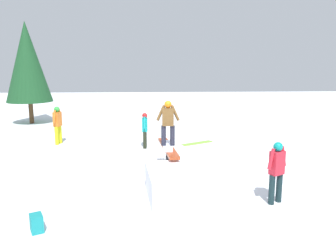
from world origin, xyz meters
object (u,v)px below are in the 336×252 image
object	(u,v)px
rail_feature	(168,151)
bystander_teal	(145,128)
bystander_red	(277,169)
loose_snowboard_lime	(197,143)
backpack_on_snow	(37,223)
main_rider_on_rail	(168,124)
bystander_orange	(58,123)
pine_tree_near	(27,62)

from	to	relation	value
rail_feature	bystander_teal	distance (m)	3.29
bystander_red	loose_snowboard_lime	world-z (taller)	bystander_red
loose_snowboard_lime	backpack_on_snow	xyz separation A→B (m)	(-7.03, 4.13, 0.16)
bystander_red	rail_feature	bearing A→B (deg)	-71.90
main_rider_on_rail	bystander_orange	world-z (taller)	main_rider_on_rail
main_rider_on_rail	loose_snowboard_lime	xyz separation A→B (m)	(3.80, -1.42, -1.49)
bystander_red	loose_snowboard_lime	xyz separation A→B (m)	(5.96, 0.96, -0.81)
bystander_red	backpack_on_snow	bearing A→B (deg)	-17.80
main_rider_on_rail	backpack_on_snow	xyz separation A→B (m)	(-3.23, 2.72, -1.33)
pine_tree_near	bystander_red	bearing A→B (deg)	-139.85
bystander_red	loose_snowboard_lime	bearing A→B (deg)	-110.44
loose_snowboard_lime	backpack_on_snow	world-z (taller)	backpack_on_snow
main_rider_on_rail	bystander_teal	size ratio (longest dim) A/B	0.99
bystander_orange	backpack_on_snow	world-z (taller)	bystander_orange
rail_feature	bystander_teal	xyz separation A→B (m)	(3.21, 0.72, 0.06)
rail_feature	pine_tree_near	distance (m)	11.76
backpack_on_snow	pine_tree_near	distance (m)	13.39
bystander_orange	loose_snowboard_lime	bearing A→B (deg)	-77.62
rail_feature	bystander_orange	xyz separation A→B (m)	(4.02, 4.25, 0.15)
main_rider_on_rail	backpack_on_snow	bearing A→B (deg)	143.61
bystander_red	backpack_on_snow	xyz separation A→B (m)	(-1.06, 5.09, -0.65)
main_rider_on_rail	loose_snowboard_lime	size ratio (longest dim) A/B	0.95
loose_snowboard_lime	pine_tree_near	world-z (taller)	pine_tree_near
rail_feature	bystander_orange	size ratio (longest dim) A/B	1.51
main_rider_on_rail	loose_snowboard_lime	world-z (taller)	main_rider_on_rail
bystander_teal	bystander_red	bearing A→B (deg)	32.15
bystander_orange	loose_snowboard_lime	xyz separation A→B (m)	(-0.22, -5.66, -0.85)
bystander_teal	bystander_orange	size ratio (longest dim) A/B	0.89
rail_feature	main_rider_on_rail	world-z (taller)	main_rider_on_rail
bystander_teal	loose_snowboard_lime	distance (m)	2.34
rail_feature	backpack_on_snow	bearing A→B (deg)	134.17
bystander_orange	pine_tree_near	xyz separation A→B (m)	(5.01, 2.82, 2.46)
bystander_orange	main_rider_on_rail	bearing A→B (deg)	-118.83
loose_snowboard_lime	bystander_teal	bearing A→B (deg)	-13.16
rail_feature	backpack_on_snow	world-z (taller)	rail_feature
main_rider_on_rail	bystander_red	size ratio (longest dim) A/B	0.93
loose_snowboard_lime	backpack_on_snow	bearing A→B (deg)	31.03
rail_feature	bystander_orange	bearing A→B (deg)	40.83
backpack_on_snow	pine_tree_near	world-z (taller)	pine_tree_near
rail_feature	pine_tree_near	bearing A→B (deg)	32.27
bystander_orange	loose_snowboard_lime	world-z (taller)	bystander_orange
loose_snowboard_lime	pine_tree_near	bearing A→B (deg)	-60.18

